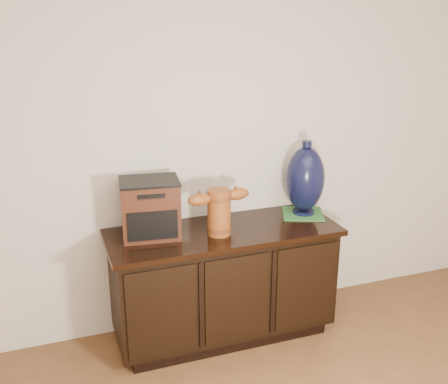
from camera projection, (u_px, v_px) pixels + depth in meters
name	position (u px, v px, depth m)	size (l,w,h in m)	color
sideboard	(223.00, 282.00, 3.40)	(1.46, 0.56, 0.75)	black
terracotta_vessel	(219.00, 209.00, 3.17)	(0.40, 0.16, 0.29)	#914B1A
tv_radio	(150.00, 208.00, 3.14)	(0.38, 0.33, 0.35)	#3E1C0F
green_mat	(303.00, 214.00, 3.54)	(0.27, 0.27, 0.01)	#30692F
lamp_base	(305.00, 179.00, 3.46)	(0.34, 0.34, 0.50)	black
spray_can	(222.00, 211.00, 3.32)	(0.07, 0.07, 0.19)	#5A0F12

